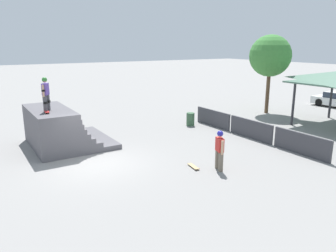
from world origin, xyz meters
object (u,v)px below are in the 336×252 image
(bystander_walking, at_px, (220,147))
(skateboard_on_ground, at_px, (194,166))
(skater_on_deck, at_px, (46,92))
(trash_bin, at_px, (190,119))
(tree_beside_pavilion, at_px, (270,56))
(skateboard_on_deck, at_px, (47,112))

(bystander_walking, bearing_deg, skateboard_on_ground, 63.59)
(skater_on_deck, xyz_separation_m, trash_bin, (-0.51, 9.02, -2.55))
(tree_beside_pavilion, xyz_separation_m, trash_bin, (0.22, -7.44, -3.91))
(bystander_walking, bearing_deg, skater_on_deck, 58.73)
(skater_on_deck, relative_size, skateboard_on_deck, 2.06)
(skateboard_on_deck, distance_m, trash_bin, 9.33)
(tree_beside_pavilion, bearing_deg, bystander_walking, -56.71)
(skateboard_on_deck, height_order, tree_beside_pavilion, tree_beside_pavilion)
(bystander_walking, xyz_separation_m, skateboard_on_ground, (-0.76, -0.76, -0.96))
(skater_on_deck, bearing_deg, skateboard_on_deck, 17.43)
(trash_bin, bearing_deg, tree_beside_pavilion, 91.69)
(bystander_walking, relative_size, skateboard_on_ground, 2.07)
(skateboard_on_deck, distance_m, bystander_walking, 8.32)
(skater_on_deck, distance_m, skateboard_on_ground, 7.96)
(bystander_walking, xyz_separation_m, tree_beside_pavilion, (-7.23, 11.01, 3.32))
(skater_on_deck, xyz_separation_m, skateboard_on_ground, (5.73, 4.70, -2.92))
(skateboard_on_ground, bearing_deg, skateboard_on_deck, -128.66)
(skateboard_on_deck, xyz_separation_m, bystander_walking, (6.09, 5.57, -1.07))
(skateboard_on_ground, distance_m, trash_bin, 7.60)
(skater_on_deck, height_order, tree_beside_pavilion, tree_beside_pavilion)
(skateboard_on_deck, distance_m, tree_beside_pavilion, 16.77)
(skater_on_deck, height_order, trash_bin, skater_on_deck)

